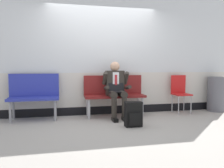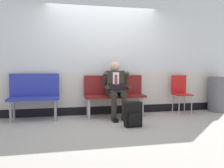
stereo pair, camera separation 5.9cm
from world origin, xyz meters
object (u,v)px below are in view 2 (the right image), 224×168
object	(u,v)px
trash_bin	(217,94)
backpack	(133,115)
bench_with_person	(114,92)
folding_chair	(180,90)
bench_empty	(34,94)
person_seated	(116,88)

from	to	relation	value
trash_bin	backpack	bearing A→B (deg)	-158.61
bench_with_person	folding_chair	world-z (taller)	bench_with_person
bench_with_person	trash_bin	size ratio (longest dim) A/B	1.57
bench_with_person	bench_empty	world-z (taller)	bench_empty
bench_empty	folding_chair	world-z (taller)	bench_empty
bench_empty	backpack	world-z (taller)	bench_empty
folding_chair	trash_bin	bearing A→B (deg)	-1.66
folding_chair	person_seated	bearing A→B (deg)	-172.93
person_seated	backpack	world-z (taller)	person_seated
backpack	trash_bin	bearing A→B (deg)	21.39
bench_with_person	backpack	size ratio (longest dim) A/B	2.89
person_seated	trash_bin	bearing A→B (deg)	3.81
backpack	trash_bin	size ratio (longest dim) A/B	0.54
bench_with_person	person_seated	bearing A→B (deg)	-90.00
bench_empty	trash_bin	xyz separation A→B (m)	(4.37, -0.03, -0.12)
bench_with_person	bench_empty	size ratio (longest dim) A/B	1.32
bench_with_person	folding_chair	bearing A→B (deg)	0.10
person_seated	backpack	size ratio (longest dim) A/B	2.62
bench_with_person	person_seated	xyz separation A→B (m)	(0.00, -0.20, 0.12)
bench_empty	folding_chair	bearing A→B (deg)	-0.00
backpack	folding_chair	size ratio (longest dim) A/B	0.52
folding_chair	backpack	bearing A→B (deg)	-146.28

